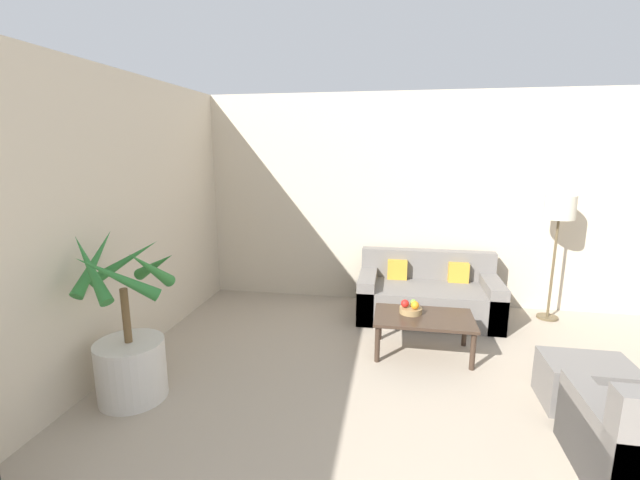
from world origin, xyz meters
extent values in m
cube|color=beige|center=(0.00, 6.22, 1.35)|extent=(8.47, 0.06, 2.70)
cube|color=beige|center=(-3.46, 3.09, 1.35)|extent=(0.06, 7.79, 2.70)
cylinder|color=beige|center=(-3.03, 3.48, 0.25)|extent=(0.54, 0.54, 0.49)
cylinder|color=brown|center=(-3.03, 3.48, 0.71)|extent=(0.06, 0.06, 0.45)
cone|color=#2D7533|center=(-2.78, 3.48, 1.11)|extent=(0.10, 0.56, 0.43)
cone|color=#2D7533|center=(-2.89, 3.72, 1.07)|extent=(0.57, 0.38, 0.35)
cone|color=#2D7533|center=(-3.16, 3.71, 1.09)|extent=(0.55, 0.38, 0.39)
cone|color=#2D7533|center=(-3.26, 3.48, 1.14)|extent=(0.10, 0.52, 0.48)
cone|color=#2D7533|center=(-3.14, 3.28, 1.15)|extent=(0.49, 0.34, 0.50)
cone|color=#2D7533|center=(-2.90, 3.25, 1.10)|extent=(0.54, 0.37, 0.42)
cube|color=slate|center=(-0.55, 5.64, 0.20)|extent=(1.64, 0.86, 0.40)
cube|color=slate|center=(-0.55, 5.99, 0.58)|extent=(1.64, 0.16, 0.36)
cube|color=slate|center=(-1.27, 5.64, 0.26)|extent=(0.20, 0.86, 0.52)
cube|color=slate|center=(0.17, 5.64, 0.26)|extent=(0.20, 0.86, 0.52)
cube|color=gold|center=(-0.92, 5.87, 0.52)|extent=(0.24, 0.12, 0.24)
cube|color=gold|center=(-0.18, 5.87, 0.52)|extent=(0.24, 0.12, 0.24)
cylinder|color=brown|center=(0.88, 5.88, 0.01)|extent=(0.24, 0.24, 0.03)
cylinder|color=brown|center=(0.88, 5.88, 0.62)|extent=(0.03, 0.03, 1.19)
cylinder|color=beige|center=(0.88, 5.88, 1.35)|extent=(0.33, 0.33, 0.27)
cylinder|color=#38281E|center=(-1.09, 4.44, 0.18)|extent=(0.05, 0.05, 0.36)
cylinder|color=#38281E|center=(-0.22, 4.44, 0.18)|extent=(0.05, 0.05, 0.36)
cylinder|color=#38281E|center=(-1.09, 4.94, 0.18)|extent=(0.05, 0.05, 0.36)
cylinder|color=#38281E|center=(-0.22, 4.94, 0.18)|extent=(0.05, 0.05, 0.36)
cube|color=#38281E|center=(-0.66, 4.69, 0.38)|extent=(0.96, 0.59, 0.03)
cylinder|color=#997A4C|center=(-0.78, 4.75, 0.42)|extent=(0.22, 0.22, 0.06)
sphere|color=red|center=(-0.84, 4.75, 0.49)|extent=(0.08, 0.08, 0.08)
sphere|color=olive|center=(-0.75, 4.81, 0.48)|extent=(0.07, 0.07, 0.07)
sphere|color=orange|center=(-0.74, 4.71, 0.49)|extent=(0.08, 0.08, 0.08)
cube|color=slate|center=(0.29, 3.22, 0.25)|extent=(0.16, 0.79, 0.50)
cube|color=slate|center=(0.56, 4.00, 0.19)|extent=(0.65, 0.46, 0.38)
camera|label=1|loc=(-0.96, 0.63, 2.00)|focal=24.00mm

